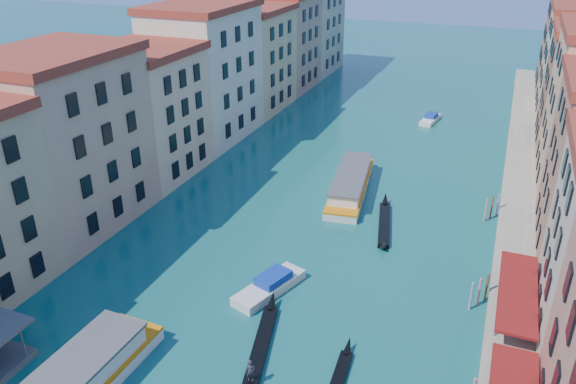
# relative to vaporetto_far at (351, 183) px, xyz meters

# --- Properties ---
(left_bank_palazzos) EXTENTS (12.80, 128.40, 21.00)m
(left_bank_palazzos) POSITION_rel_vaporetto_far_xyz_m (-27.58, 5.52, 8.51)
(left_bank_palazzos) COLOR beige
(left_bank_palazzos) RESTS_ON ground
(quay) EXTENTS (4.00, 140.00, 1.00)m
(quay) POSITION_rel_vaporetto_far_xyz_m (20.42, 5.84, -0.70)
(quay) COLOR gray
(quay) RESTS_ON ground
(mooring_poles_right) EXTENTS (1.44, 54.24, 3.20)m
(mooring_poles_right) POSITION_rel_vaporetto_far_xyz_m (17.52, -30.36, 0.10)
(mooring_poles_right) COLOR brown
(mooring_poles_right) RESTS_ON ground
(vaporetto_far) EXTENTS (6.45, 18.29, 2.66)m
(vaporetto_far) POSITION_rel_vaporetto_far_xyz_m (0.00, 0.00, 0.00)
(vaporetto_far) COLOR silver
(vaporetto_far) RESTS_ON ground
(gondola_fore) EXTENTS (4.01, 12.91, 2.61)m
(gondola_fore) POSITION_rel_vaporetto_far_xyz_m (1.45, -31.80, -0.76)
(gondola_fore) COLOR black
(gondola_fore) RESTS_ON ground
(gondola_far) EXTENTS (3.69, 13.24, 1.89)m
(gondola_far) POSITION_rel_vaporetto_far_xyz_m (6.20, -7.42, -0.81)
(gondola_far) COLOR black
(gondola_far) RESTS_ON ground
(motorboat_mid) EXTENTS (4.92, 8.38, 1.66)m
(motorboat_mid) POSITION_rel_vaporetto_far_xyz_m (-1.00, -24.19, -0.55)
(motorboat_mid) COLOR silver
(motorboat_mid) RESTS_ON ground
(motorboat_far) EXTENTS (2.99, 6.74, 1.35)m
(motorboat_far) POSITION_rel_vaporetto_far_xyz_m (5.33, 32.75, -0.67)
(motorboat_far) COLOR white
(motorboat_far) RESTS_ON ground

